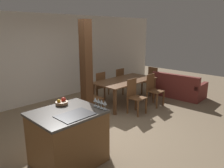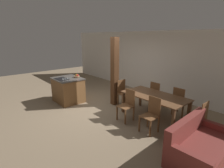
# 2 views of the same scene
# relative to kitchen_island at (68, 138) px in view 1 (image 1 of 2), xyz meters

# --- Properties ---
(ground_plane) EXTENTS (16.00, 16.00, 0.00)m
(ground_plane) POSITION_rel_kitchen_island_xyz_m (1.19, 0.51, -0.47)
(ground_plane) COLOR #847056
(wall_back) EXTENTS (11.20, 0.08, 2.70)m
(wall_back) POSITION_rel_kitchen_island_xyz_m (1.19, 3.37, 0.88)
(wall_back) COLOR silver
(wall_back) RESTS_ON ground_plane
(kitchen_island) EXTENTS (1.11, 0.94, 0.95)m
(kitchen_island) POSITION_rel_kitchen_island_xyz_m (0.00, 0.00, 0.00)
(kitchen_island) COLOR brown
(kitchen_island) RESTS_ON ground_plane
(fruit_bowl) EXTENTS (0.22, 0.22, 0.12)m
(fruit_bowl) POSITION_rel_kitchen_island_xyz_m (0.13, 0.34, 0.51)
(fruit_bowl) COLOR #99704C
(fruit_bowl) RESTS_ON kitchen_island
(wine_glass_near) EXTENTS (0.07, 0.07, 0.15)m
(wine_glass_near) POSITION_rel_kitchen_island_xyz_m (0.48, -0.40, 0.59)
(wine_glass_near) COLOR silver
(wine_glass_near) RESTS_ON kitchen_island
(wine_glass_middle) EXTENTS (0.07, 0.07, 0.15)m
(wine_glass_middle) POSITION_rel_kitchen_island_xyz_m (0.48, -0.32, 0.59)
(wine_glass_middle) COLOR silver
(wine_glass_middle) RESTS_ON kitchen_island
(wine_glass_far) EXTENTS (0.07, 0.07, 0.15)m
(wine_glass_far) POSITION_rel_kitchen_island_xyz_m (0.48, -0.24, 0.59)
(wine_glass_far) COLOR silver
(wine_glass_far) RESTS_ON kitchen_island
(wine_glass_end) EXTENTS (0.07, 0.07, 0.15)m
(wine_glass_end) POSITION_rel_kitchen_island_xyz_m (0.48, -0.16, 0.59)
(wine_glass_end) COLOR silver
(wine_glass_end) RESTS_ON kitchen_island
(dining_table) EXTENTS (1.97, 1.01, 0.74)m
(dining_table) POSITION_rel_kitchen_island_xyz_m (3.03, 1.36, 0.18)
(dining_table) COLOR brown
(dining_table) RESTS_ON ground_plane
(dining_chair_near_left) EXTENTS (0.40, 0.40, 0.94)m
(dining_chair_near_left) POSITION_rel_kitchen_island_xyz_m (2.59, 0.63, 0.02)
(dining_chair_near_left) COLOR brown
(dining_chair_near_left) RESTS_ON ground_plane
(dining_chair_near_right) EXTENTS (0.40, 0.40, 0.94)m
(dining_chair_near_right) POSITION_rel_kitchen_island_xyz_m (3.48, 0.63, 0.02)
(dining_chair_near_right) COLOR brown
(dining_chair_near_right) RESTS_ON ground_plane
(dining_chair_far_left) EXTENTS (0.40, 0.40, 0.94)m
(dining_chair_far_left) POSITION_rel_kitchen_island_xyz_m (2.59, 2.09, 0.02)
(dining_chair_far_left) COLOR brown
(dining_chair_far_left) RESTS_ON ground_plane
(dining_chair_far_right) EXTENTS (0.40, 0.40, 0.94)m
(dining_chair_far_right) POSITION_rel_kitchen_island_xyz_m (3.48, 2.09, 0.02)
(dining_chair_far_right) COLOR brown
(dining_chair_far_right) RESTS_ON ground_plane
(dining_chair_head_end) EXTENTS (0.40, 0.40, 0.94)m
(dining_chair_head_end) POSITION_rel_kitchen_island_xyz_m (1.67, 1.36, 0.02)
(dining_chair_head_end) COLOR brown
(dining_chair_head_end) RESTS_ON ground_plane
(dining_chair_foot_end) EXTENTS (0.40, 0.40, 0.94)m
(dining_chair_foot_end) POSITION_rel_kitchen_island_xyz_m (4.40, 1.36, 0.02)
(dining_chair_foot_end) COLOR brown
(dining_chair_foot_end) RESTS_ON ground_plane
(couch) EXTENTS (0.94, 1.65, 0.81)m
(couch) POSITION_rel_kitchen_island_xyz_m (4.82, 0.51, -0.20)
(couch) COLOR maroon
(couch) RESTS_ON ground_plane
(timber_post) EXTENTS (0.22, 0.22, 2.46)m
(timber_post) POSITION_rel_kitchen_island_xyz_m (1.39, 1.18, 0.76)
(timber_post) COLOR #4C2D19
(timber_post) RESTS_ON ground_plane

